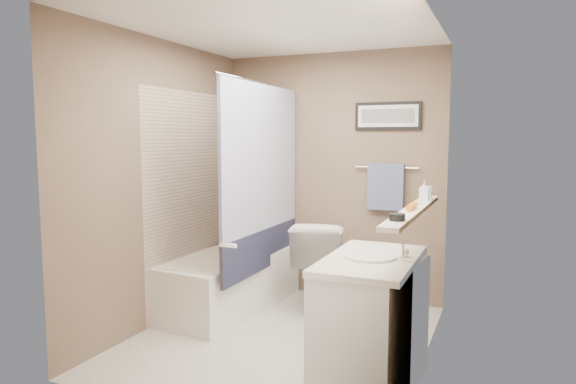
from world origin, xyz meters
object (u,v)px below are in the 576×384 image
at_px(candle_bowl_near, 397,217).
at_px(hair_brush_front, 412,206).
at_px(vanity, 372,326).
at_px(soap_bottle, 424,191).
at_px(glass_jar, 426,192).
at_px(bathtub, 228,281).
at_px(toilet, 322,264).

height_order(candle_bowl_near, hair_brush_front, hair_brush_front).
relative_size(vanity, candle_bowl_near, 10.00).
distance_m(hair_brush_front, soap_bottle, 0.52).
bearing_deg(candle_bowl_near, glass_jar, 90.00).
height_order(hair_brush_front, soap_bottle, soap_bottle).
height_order(bathtub, candle_bowl_near, candle_bowl_near).
relative_size(candle_bowl_near, soap_bottle, 0.62).
xyz_separation_m(hair_brush_front, glass_jar, (0.00, 0.63, 0.03)).
xyz_separation_m(bathtub, hair_brush_front, (1.79, -0.71, 0.89)).
height_order(vanity, candle_bowl_near, candle_bowl_near).
distance_m(candle_bowl_near, hair_brush_front, 0.49).
relative_size(bathtub, hair_brush_front, 6.82).
bearing_deg(soap_bottle, candle_bowl_near, -90.00).
height_order(candle_bowl_near, soap_bottle, soap_bottle).
xyz_separation_m(hair_brush_front, soap_bottle, (0.00, 0.52, 0.05)).
distance_m(vanity, candle_bowl_near, 0.79).
relative_size(bathtub, candle_bowl_near, 16.67).
bearing_deg(vanity, hair_brush_front, 61.98).
distance_m(vanity, hair_brush_front, 0.81).
relative_size(candle_bowl_near, glass_jar, 0.90).
bearing_deg(soap_bottle, hair_brush_front, -90.00).
distance_m(hair_brush_front, glass_jar, 0.63).
bearing_deg(candle_bowl_near, hair_brush_front, 90.00).
distance_m(bathtub, candle_bowl_near, 2.32).
bearing_deg(glass_jar, bathtub, 177.59).
height_order(toilet, vanity, toilet).
bearing_deg(glass_jar, toilet, 156.91).
bearing_deg(vanity, toilet, 126.92).
bearing_deg(bathtub, soap_bottle, -0.85).
relative_size(hair_brush_front, glass_jar, 2.20).
bearing_deg(bathtub, vanity, -26.32).
height_order(glass_jar, soap_bottle, soap_bottle).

